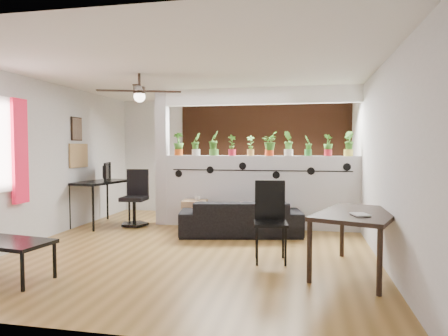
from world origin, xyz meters
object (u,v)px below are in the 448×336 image
at_px(potted_plant_2, 214,142).
at_px(office_chair, 135,201).
at_px(potted_plant_3, 232,144).
at_px(computer_desk, 101,185).
at_px(potted_plant_7, 308,145).
at_px(potted_plant_4, 251,145).
at_px(ceiling_fan, 139,93).
at_px(potted_plant_5, 269,143).
at_px(potted_plant_8, 328,144).
at_px(folding_chair, 270,213).
at_px(sofa, 240,218).
at_px(cube_shelf, 195,215).
at_px(coffee_table, 8,245).
at_px(cup, 197,198).
at_px(potted_plant_1, 196,143).
at_px(potted_plant_6, 289,143).
at_px(dining_table, 358,218).
at_px(potted_plant_0, 178,143).
at_px(potted_plant_9, 349,143).

relative_size(potted_plant_2, office_chair, 0.45).
relative_size(potted_plant_3, computer_desk, 0.31).
bearing_deg(potted_plant_7, potted_plant_4, 180.00).
bearing_deg(ceiling_fan, potted_plant_5, 45.39).
distance_m(potted_plant_8, folding_chair, 2.45).
xyz_separation_m(sofa, cube_shelf, (-0.91, 0.33, -0.02)).
bearing_deg(potted_plant_7, coffee_table, -133.70).
bearing_deg(cup, potted_plant_1, 108.92).
distance_m(potted_plant_6, cup, 1.96).
relative_size(folding_chair, coffee_table, 1.03).
distance_m(potted_plant_7, cube_shelf, 2.43).
xyz_separation_m(cup, dining_table, (2.56, -2.12, 0.08)).
distance_m(potted_plant_1, potted_plant_2, 0.35).
bearing_deg(folding_chair, potted_plant_8, 67.74).
xyz_separation_m(potted_plant_7, folding_chair, (-0.51, -2.10, -0.92)).
relative_size(potted_plant_8, office_chair, 0.37).
bearing_deg(folding_chair, potted_plant_4, 104.61).
distance_m(potted_plant_3, folding_chair, 2.46).
relative_size(potted_plant_5, folding_chair, 0.42).
xyz_separation_m(potted_plant_5, potted_plant_7, (0.70, 0.00, -0.04)).
height_order(potted_plant_0, office_chair, potted_plant_0).
distance_m(potted_plant_1, potted_plant_7, 2.11).
relative_size(cube_shelf, coffee_table, 0.51).
bearing_deg(potted_plant_1, cube_shelf, -78.93).
xyz_separation_m(potted_plant_5, folding_chair, (0.20, -2.10, -0.96)).
distance_m(potted_plant_5, potted_plant_8, 1.05).
bearing_deg(computer_desk, potted_plant_6, 5.43).
relative_size(potted_plant_2, potted_plant_3, 1.20).
height_order(potted_plant_4, sofa, potted_plant_4).
bearing_deg(cube_shelf, potted_plant_2, 45.54).
relative_size(potted_plant_1, cup, 3.86).
relative_size(potted_plant_4, potted_plant_8, 0.97).
height_order(potted_plant_6, potted_plant_9, potted_plant_6).
bearing_deg(potted_plant_3, potted_plant_6, 0.00).
relative_size(potted_plant_2, potted_plant_4, 1.26).
bearing_deg(potted_plant_1, dining_table, -42.58).
relative_size(potted_plant_4, coffee_table, 0.37).
bearing_deg(dining_table, sofa, 133.66).
relative_size(potted_plant_3, potted_plant_6, 0.88).
xyz_separation_m(ceiling_fan, sofa, (1.34, 1.13, -2.03)).
relative_size(potted_plant_5, coffee_table, 0.43).
xyz_separation_m(potted_plant_7, coffee_table, (-3.35, -3.51, -1.15)).
height_order(potted_plant_1, sofa, potted_plant_1).
bearing_deg(potted_plant_4, sofa, -96.79).
relative_size(potted_plant_1, potted_plant_8, 1.12).
distance_m(potted_plant_8, office_chair, 3.76).
relative_size(ceiling_fan, potted_plant_1, 2.74).
height_order(ceiling_fan, potted_plant_6, ceiling_fan).
xyz_separation_m(ceiling_fan, potted_plant_7, (2.48, 1.80, -0.77)).
relative_size(potted_plant_0, sofa, 0.22).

